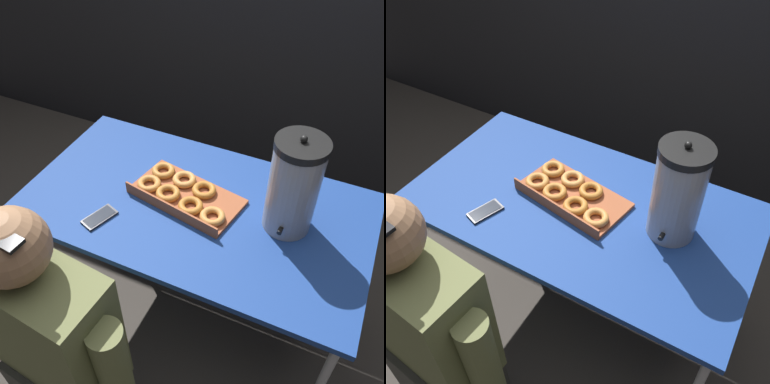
% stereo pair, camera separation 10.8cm
% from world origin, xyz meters
% --- Properties ---
extents(ground_plane, '(12.00, 12.00, 0.00)m').
position_xyz_m(ground_plane, '(0.00, 0.00, 0.00)').
color(ground_plane, '#3D3833').
extents(folding_table, '(1.37, 0.76, 0.76)m').
position_xyz_m(folding_table, '(0.00, 0.00, 0.71)').
color(folding_table, navy).
rests_on(folding_table, ground).
extents(donut_box, '(0.48, 0.31, 0.05)m').
position_xyz_m(donut_box, '(-0.06, 0.01, 0.78)').
color(donut_box, brown).
rests_on(donut_box, folding_table).
extents(coffee_urn, '(0.18, 0.21, 0.41)m').
position_xyz_m(coffee_urn, '(0.35, 0.05, 0.96)').
color(coffee_urn, '#939399').
rests_on(coffee_urn, folding_table).
extents(cell_phone, '(0.11, 0.15, 0.01)m').
position_xyz_m(cell_phone, '(-0.30, -0.23, 0.77)').
color(cell_phone, black).
rests_on(cell_phone, folding_table).
extents(person_seated, '(0.64, 0.30, 1.22)m').
position_xyz_m(person_seated, '(-0.22, -0.66, 0.57)').
color(person_seated, '#33332D').
rests_on(person_seated, ground).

